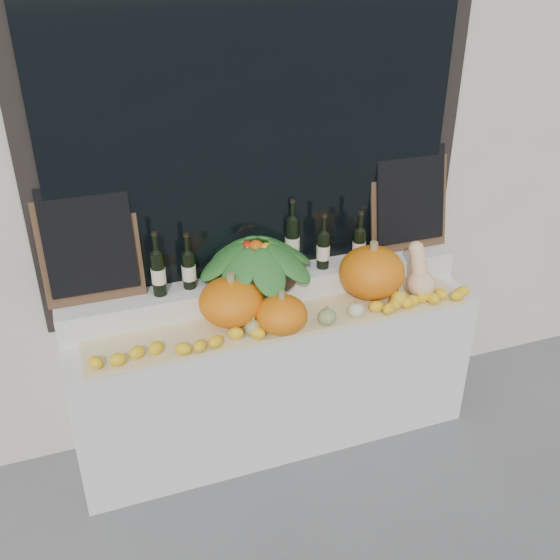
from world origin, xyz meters
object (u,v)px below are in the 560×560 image
at_px(pumpkin_left, 232,302).
at_px(butternut_squash, 420,276).
at_px(produce_bowl, 256,259).
at_px(pumpkin_right, 372,272).
at_px(wine_bottle_tall, 292,241).

height_order(pumpkin_left, butternut_squash, butternut_squash).
bearing_deg(produce_bowl, butternut_squash, -16.62).
distance_m(pumpkin_right, produce_bowl, 0.66).
xyz_separation_m(pumpkin_right, wine_bottle_tall, (-0.38, 0.27, 0.14)).
relative_size(pumpkin_left, wine_bottle_tall, 0.87).
height_order(pumpkin_right, butternut_squash, butternut_squash).
height_order(pumpkin_right, wine_bottle_tall, wine_bottle_tall).
distance_m(pumpkin_right, butternut_squash, 0.28).
bearing_deg(produce_bowl, wine_bottle_tall, 18.73).
relative_size(produce_bowl, wine_bottle_tall, 1.72).
relative_size(pumpkin_right, produce_bowl, 0.54).
relative_size(butternut_squash, produce_bowl, 0.44).
bearing_deg(pumpkin_left, produce_bowl, 43.85).
distance_m(pumpkin_left, butternut_squash, 1.09).
distance_m(pumpkin_right, wine_bottle_tall, 0.48).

